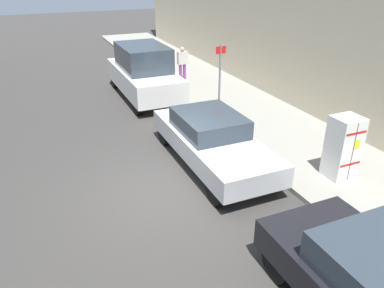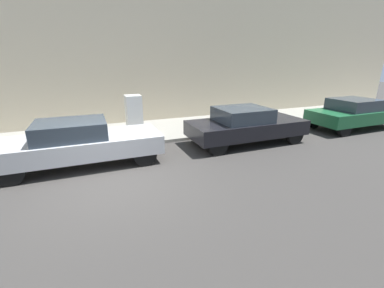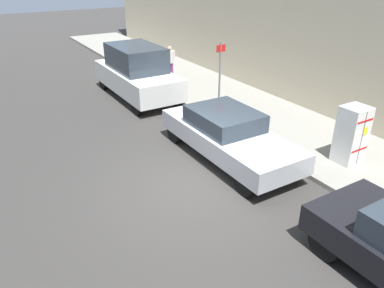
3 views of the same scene
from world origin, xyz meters
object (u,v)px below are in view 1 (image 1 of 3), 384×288
street_sign_post (220,77)px  parked_van_white (144,72)px  pedestrian_walking_far (182,62)px  discarded_refrigerator (343,147)px  parked_sedan_silver (212,139)px

street_sign_post → parked_van_white: (1.64, -3.51, -0.50)m
pedestrian_walking_far → street_sign_post: bearing=128.9°
discarded_refrigerator → parked_van_white: bearing=-72.8°
street_sign_post → pedestrian_walking_far: street_sign_post is taller
street_sign_post → pedestrian_walking_far: (-0.58, -4.82, -0.56)m
discarded_refrigerator → parked_sedan_silver: discarded_refrigerator is taller
street_sign_post → parked_van_white: 3.91m
parked_sedan_silver → discarded_refrigerator: bearing=140.9°
pedestrian_walking_far → parked_sedan_silver: (2.22, 7.57, -0.27)m
pedestrian_walking_far → parked_sedan_silver: size_ratio=0.33×
street_sign_post → pedestrian_walking_far: bearing=-96.9°
pedestrian_walking_far → parked_van_white: 2.58m
pedestrian_walking_far → parked_van_white: bearing=76.2°
street_sign_post → discarded_refrigerator: bearing=101.0°
parked_van_white → discarded_refrigerator: bearing=107.2°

